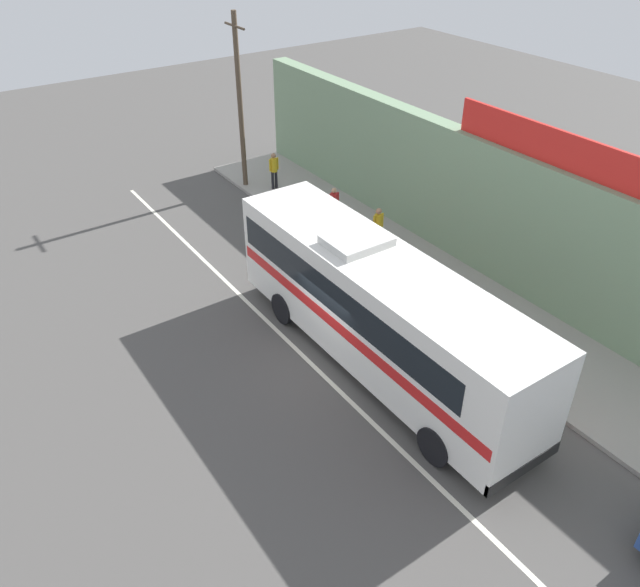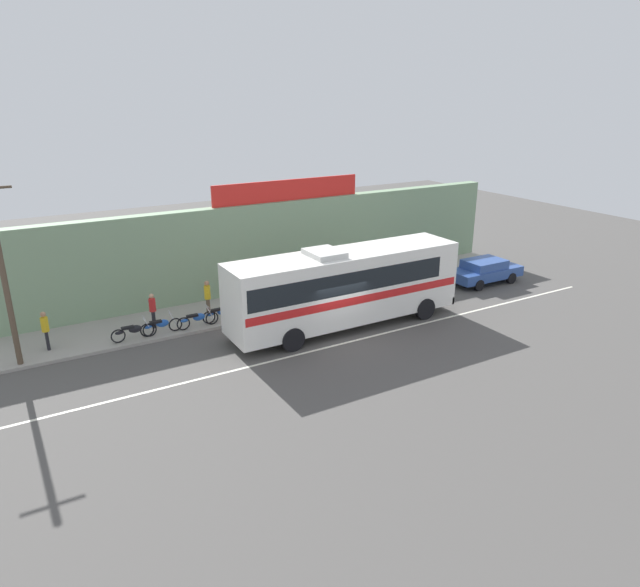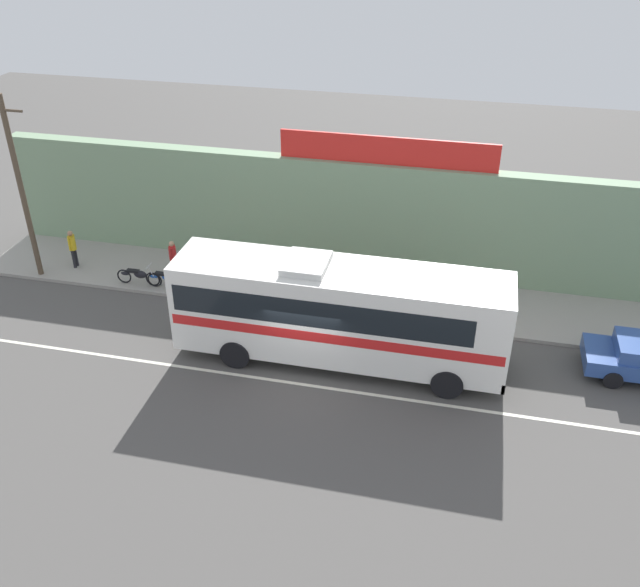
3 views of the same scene
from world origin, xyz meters
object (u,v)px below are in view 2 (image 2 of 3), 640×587
(intercity_bus, at_px, (344,284))
(pedestrian_far_right, at_px, (207,295))
(parked_car, at_px, (485,270))
(motorcycle_red, at_px, (221,313))
(motorcycle_black, at_px, (197,319))
(utility_pole, at_px, (2,270))
(motorcycle_purple, at_px, (133,331))
(pedestrian_by_curb, at_px, (153,308))
(pedestrian_near_shop, at_px, (45,328))
(motorcycle_orange, at_px, (161,325))

(intercity_bus, distance_m, pedestrian_far_right, 6.57)
(parked_car, height_order, motorcycle_red, parked_car)
(motorcycle_black, distance_m, pedestrian_far_right, 1.62)
(utility_pole, height_order, motorcycle_purple, utility_pole)
(pedestrian_far_right, bearing_deg, utility_pole, -171.63)
(utility_pole, bearing_deg, motorcycle_black, 0.30)
(utility_pole, xyz_separation_m, pedestrian_by_curb, (5.56, 1.06, -2.95))
(intercity_bus, distance_m, parked_car, 10.52)
(motorcycle_purple, bearing_deg, intercity_bus, -18.85)
(motorcycle_black, bearing_deg, motorcycle_red, 7.58)
(pedestrian_far_right, bearing_deg, parked_car, -10.10)
(pedestrian_far_right, xyz_separation_m, pedestrian_by_curb, (-2.64, -0.15, -0.09))
(motorcycle_black, relative_size, pedestrian_far_right, 1.12)
(motorcycle_black, bearing_deg, motorcycle_purple, 179.00)
(motorcycle_black, relative_size, pedestrian_by_curb, 1.22)
(pedestrian_far_right, bearing_deg, motorcycle_black, -129.21)
(pedestrian_near_shop, bearing_deg, motorcycle_orange, -9.73)
(motorcycle_red, distance_m, motorcycle_purple, 4.05)
(intercity_bus, height_order, pedestrian_by_curb, intercity_bus)
(intercity_bus, height_order, motorcycle_orange, intercity_bus)
(motorcycle_orange, bearing_deg, utility_pole, -178.66)
(parked_car, height_order, motorcycle_purple, parked_car)
(motorcycle_orange, height_order, pedestrian_by_curb, pedestrian_by_curb)
(parked_car, bearing_deg, pedestrian_far_right, 169.90)
(motorcycle_purple, bearing_deg, motorcycle_orange, 2.08)
(intercity_bus, xyz_separation_m, motorcycle_orange, (-7.62, 3.06, -1.50))
(motorcycle_black, xyz_separation_m, pedestrian_near_shop, (-6.13, 0.86, 0.55))
(intercity_bus, xyz_separation_m, utility_pole, (-13.24, 2.92, 1.96))
(intercity_bus, relative_size, utility_pole, 1.48)
(motorcycle_red, bearing_deg, pedestrian_near_shop, 174.53)
(utility_pole, xyz_separation_m, motorcycle_purple, (4.42, 0.09, -3.46))
(utility_pole, height_order, pedestrian_by_curb, utility_pole)
(intercity_bus, relative_size, motorcycle_red, 5.98)
(pedestrian_by_curb, relative_size, pedestrian_near_shop, 0.97)
(motorcycle_orange, distance_m, pedestrian_far_right, 2.87)
(utility_pole, bearing_deg, pedestrian_by_curb, 10.76)
(motorcycle_purple, relative_size, pedestrian_near_shop, 1.17)
(motorcycle_red, bearing_deg, intercity_bus, -33.18)
(parked_car, relative_size, motorcycle_purple, 2.21)
(utility_pole, relative_size, motorcycle_orange, 4.00)
(utility_pole, distance_m, pedestrian_by_curb, 6.38)
(utility_pole, distance_m, motorcycle_red, 9.15)
(intercity_bus, xyz_separation_m, motorcycle_red, (-4.78, 3.12, -1.50))
(pedestrian_by_curb, bearing_deg, utility_pole, -169.24)
(parked_car, relative_size, pedestrian_far_right, 2.47)
(motorcycle_purple, bearing_deg, pedestrian_far_right, 16.48)
(motorcycle_orange, bearing_deg, parked_car, -5.29)
(parked_car, relative_size, motorcycle_red, 2.33)
(pedestrian_near_shop, bearing_deg, motorcycle_red, -5.47)
(motorcycle_orange, relative_size, pedestrian_far_right, 1.07)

